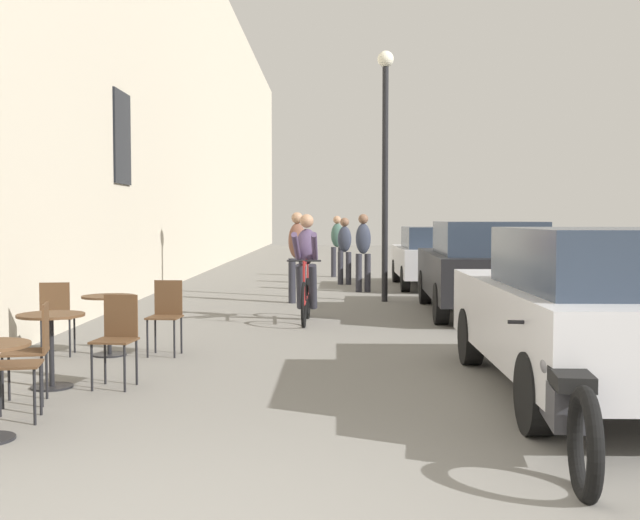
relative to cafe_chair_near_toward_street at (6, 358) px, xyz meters
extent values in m
cube|color=#B7AD99|center=(-1.50, 11.61, 4.43)|extent=(0.50, 68.00, 9.89)
cube|color=black|center=(-1.23, 8.30, 2.61)|extent=(0.04, 1.10, 1.70)
cylinder|color=black|center=(0.20, 0.21, -0.29)|extent=(0.02, 0.02, 0.45)
cylinder|color=black|center=(0.27, -0.11, -0.29)|extent=(0.02, 0.02, 0.45)
cylinder|color=black|center=(-0.12, 0.14, -0.29)|extent=(0.02, 0.02, 0.45)
cube|color=#4C331E|center=(0.07, 0.02, -0.06)|extent=(0.45, 0.45, 0.02)
cylinder|color=black|center=(-0.09, 1.27, -0.51)|extent=(0.40, 0.40, 0.02)
cylinder|color=black|center=(-0.09, 1.27, -0.16)|extent=(0.05, 0.05, 0.67)
cylinder|color=#4C331E|center=(-0.09, 1.27, 0.19)|extent=(0.64, 0.64, 0.02)
cylinder|color=black|center=(-0.21, 0.41, -0.29)|extent=(0.02, 0.02, 0.45)
cylinder|color=black|center=(-0.28, 0.72, -0.29)|extent=(0.02, 0.02, 0.45)
cylinder|color=black|center=(0.11, 0.48, -0.29)|extent=(0.02, 0.02, 0.45)
cylinder|color=black|center=(0.03, 0.80, -0.29)|extent=(0.02, 0.02, 0.45)
cube|color=#4C331E|center=(-0.09, 0.60, -0.06)|extent=(0.46, 0.46, 0.02)
cube|color=#4C331E|center=(0.09, 0.64, 0.16)|extent=(0.10, 0.34, 0.42)
cylinder|color=black|center=(0.67, 1.09, -0.29)|extent=(0.02, 0.02, 0.45)
cylinder|color=black|center=(0.35, 1.12, -0.29)|extent=(0.02, 0.02, 0.45)
cylinder|color=black|center=(0.70, 1.41, -0.29)|extent=(0.02, 0.02, 0.45)
cylinder|color=black|center=(0.38, 1.44, -0.29)|extent=(0.02, 0.02, 0.45)
cube|color=#4C331E|center=(0.52, 1.27, -0.06)|extent=(0.42, 0.42, 0.02)
cube|color=#4C331E|center=(0.54, 1.44, 0.16)|extent=(0.34, 0.06, 0.42)
cylinder|color=black|center=(-0.04, 3.07, -0.51)|extent=(0.40, 0.40, 0.02)
cylinder|color=black|center=(-0.04, 3.07, -0.16)|extent=(0.05, 0.05, 0.67)
cylinder|color=#4C331E|center=(-0.04, 3.07, 0.19)|extent=(0.64, 0.64, 0.02)
cylinder|color=black|center=(-0.83, 3.21, -0.29)|extent=(0.02, 0.02, 0.45)
cylinder|color=black|center=(-0.52, 3.26, -0.29)|extent=(0.02, 0.02, 0.45)
cylinder|color=black|center=(-0.79, 2.89, -0.29)|extent=(0.02, 0.02, 0.45)
cylinder|color=black|center=(-0.47, 2.94, -0.29)|extent=(0.02, 0.02, 0.45)
cube|color=#4C331E|center=(-0.65, 3.07, -0.06)|extent=(0.43, 0.43, 0.02)
cube|color=#4C331E|center=(-0.62, 2.89, 0.16)|extent=(0.34, 0.07, 0.42)
cylinder|color=black|center=(0.78, 2.90, -0.29)|extent=(0.02, 0.02, 0.45)
cylinder|color=black|center=(0.46, 2.92, -0.29)|extent=(0.02, 0.02, 0.45)
cylinder|color=black|center=(0.80, 3.22, -0.29)|extent=(0.02, 0.02, 0.45)
cylinder|color=black|center=(0.48, 3.24, -0.29)|extent=(0.02, 0.02, 0.45)
cube|color=#4C331E|center=(0.63, 3.07, -0.06)|extent=(0.40, 0.40, 0.02)
cube|color=#4C331E|center=(0.64, 3.25, 0.16)|extent=(0.34, 0.04, 0.42)
torus|color=black|center=(2.21, 5.58, -0.19)|extent=(0.07, 0.71, 0.71)
torus|color=black|center=(2.24, 6.63, -0.19)|extent=(0.07, 0.71, 0.71)
cylinder|color=maroon|center=(2.24, 6.54, 0.10)|extent=(0.04, 0.22, 0.58)
cylinder|color=maroon|center=(2.22, 6.04, 0.43)|extent=(0.06, 0.83, 0.14)
cylinder|color=maroon|center=(2.21, 5.61, 0.15)|extent=(0.04, 0.09, 0.67)
cylinder|color=maroon|center=(2.22, 6.13, -0.15)|extent=(0.06, 1.00, 0.12)
cylinder|color=black|center=(2.21, 5.63, 0.48)|extent=(0.52, 0.04, 0.03)
ellipsoid|color=black|center=(2.23, 6.45, 0.41)|extent=(0.12, 0.24, 0.06)
ellipsoid|color=#4C3D5B|center=(2.23, 6.37, 0.69)|extent=(0.35, 0.36, 0.59)
sphere|color=#A57A5B|center=(2.23, 6.33, 1.08)|extent=(0.22, 0.22, 0.22)
cylinder|color=#26262D|center=(2.33, 6.29, 0.03)|extent=(0.14, 0.40, 0.75)
cylinder|color=#26262D|center=(2.13, 6.30, 0.03)|extent=(0.14, 0.40, 0.75)
cylinder|color=#4C3D5B|center=(2.36, 5.98, 0.68)|extent=(0.10, 0.75, 0.48)
cylinder|color=#4C3D5B|center=(2.08, 5.99, 0.68)|extent=(0.13, 0.75, 0.48)
cylinder|color=#26262D|center=(2.07, 8.93, -0.08)|extent=(0.14, 0.14, 0.87)
cylinder|color=#26262D|center=(1.87, 8.93, -0.08)|extent=(0.14, 0.14, 0.87)
ellipsoid|color=brown|center=(1.97, 8.93, 0.69)|extent=(0.35, 0.25, 0.69)
sphere|color=#A57A5B|center=(1.97, 8.93, 1.13)|extent=(0.22, 0.22, 0.22)
cylinder|color=#26262D|center=(3.44, 11.28, -0.09)|extent=(0.14, 0.14, 0.85)
cylinder|color=#26262D|center=(3.24, 11.26, -0.09)|extent=(0.14, 0.14, 0.85)
ellipsoid|color=#2D3342|center=(3.34, 11.27, 0.67)|extent=(0.37, 0.28, 0.68)
sphere|color=brown|center=(3.34, 11.27, 1.11)|extent=(0.22, 0.22, 0.22)
cylinder|color=#26262D|center=(3.06, 13.24, -0.11)|extent=(0.14, 0.14, 0.81)
cylinder|color=#26262D|center=(2.86, 13.27, -0.11)|extent=(0.14, 0.14, 0.81)
ellipsoid|color=#2D3342|center=(2.96, 13.25, 0.61)|extent=(0.37, 0.28, 0.64)
sphere|color=brown|center=(2.96, 13.25, 1.03)|extent=(0.22, 0.22, 0.22)
cylinder|color=#26262D|center=(2.69, 15.80, -0.10)|extent=(0.14, 0.14, 0.84)
cylinder|color=#26262D|center=(2.89, 15.80, -0.10)|extent=(0.14, 0.14, 0.84)
ellipsoid|color=#38564C|center=(2.79, 15.80, 0.65)|extent=(0.34, 0.24, 0.66)
sphere|color=#A57A5B|center=(2.79, 15.80, 1.09)|extent=(0.22, 0.22, 0.22)
cylinder|color=black|center=(3.68, 9.26, 1.78)|extent=(0.12, 0.12, 4.60)
sphere|color=silver|center=(3.68, 9.26, 4.22)|extent=(0.32, 0.32, 0.32)
cube|color=#B7B7BC|center=(5.00, 1.10, 0.15)|extent=(1.84, 4.38, 0.71)
cube|color=#283342|center=(5.00, 0.57, 0.77)|extent=(1.54, 2.37, 0.53)
cylinder|color=black|center=(4.19, 2.54, -0.20)|extent=(0.21, 0.63, 0.63)
cylinder|color=black|center=(5.83, 2.53, -0.20)|extent=(0.21, 0.63, 0.63)
cylinder|color=black|center=(4.17, -0.34, -0.20)|extent=(0.21, 0.63, 0.63)
cube|color=black|center=(5.22, 7.35, 0.17)|extent=(2.01, 4.53, 0.73)
cube|color=#283342|center=(5.20, 6.81, 0.80)|extent=(1.64, 2.46, 0.54)
cylinder|color=black|center=(4.43, 8.85, -0.20)|extent=(0.23, 0.65, 0.64)
cylinder|color=black|center=(6.11, 8.79, -0.20)|extent=(0.23, 0.65, 0.64)
cylinder|color=black|center=(4.32, 5.91, -0.20)|extent=(0.23, 0.65, 0.64)
cylinder|color=black|center=(6.00, 5.85, -0.20)|extent=(0.23, 0.65, 0.64)
cube|color=#B7B7BC|center=(5.06, 12.64, 0.11)|extent=(1.72, 4.07, 0.66)
cube|color=#283342|center=(5.05, 12.15, 0.68)|extent=(1.43, 2.20, 0.49)
cylinder|color=black|center=(4.31, 13.98, -0.22)|extent=(0.19, 0.59, 0.59)
cylinder|color=black|center=(5.84, 13.97, -0.22)|extent=(0.19, 0.59, 0.59)
cylinder|color=black|center=(4.28, 11.30, -0.22)|extent=(0.19, 0.59, 0.59)
cylinder|color=black|center=(5.81, 11.29, -0.22)|extent=(0.19, 0.59, 0.59)
torus|color=black|center=(4.28, -0.20, -0.22)|extent=(0.17, 0.70, 0.69)
torus|color=black|center=(4.12, -1.64, -0.22)|extent=(0.18, 0.71, 0.70)
cube|color=#333338|center=(4.20, -0.92, -0.12)|extent=(0.33, 0.78, 0.28)
ellipsoid|color=#595960|center=(4.21, -0.82, 0.10)|extent=(0.34, 0.55, 0.24)
cube|color=black|center=(4.17, -1.19, 0.08)|extent=(0.29, 0.46, 0.10)
cylinder|color=black|center=(4.27, -0.29, 0.33)|extent=(0.62, 0.10, 0.03)
camera|label=1|loc=(2.61, -6.25, 1.12)|focal=44.23mm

